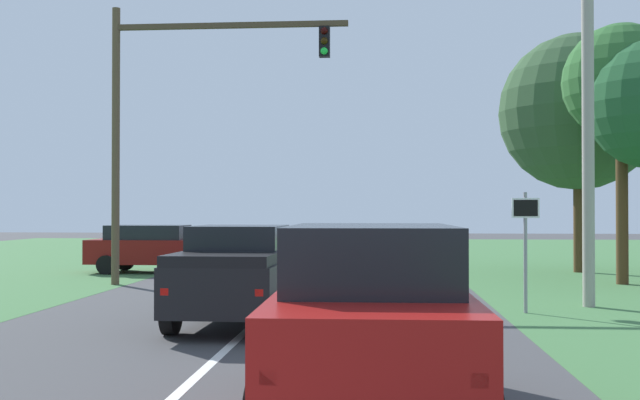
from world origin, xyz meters
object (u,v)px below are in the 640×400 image
(keep_moving_sign, at_px, (526,236))
(oak_tree_right, at_px, (578,112))
(extra_tree_1, at_px, (621,83))
(pickup_truck_lead, at_px, (241,273))
(utility_pole_right, at_px, (588,94))
(traffic_light, at_px, (172,103))
(crossing_suv_far, at_px, (153,247))
(red_suv_near, at_px, (372,318))

(keep_moving_sign, distance_m, oak_tree_right, 12.60)
(keep_moving_sign, relative_size, extra_tree_1, 0.33)
(pickup_truck_lead, bearing_deg, utility_pole_right, 22.22)
(traffic_light, height_order, crossing_suv_far, traffic_light)
(crossing_suv_far, bearing_deg, keep_moving_sign, -40.76)
(pickup_truck_lead, height_order, extra_tree_1, extra_tree_1)
(pickup_truck_lead, xyz_separation_m, keep_moving_sign, (5.98, 1.93, 0.70))
(utility_pole_right, bearing_deg, extra_tree_1, 65.53)
(keep_moving_sign, relative_size, utility_pole_right, 0.27)
(oak_tree_right, xyz_separation_m, extra_tree_1, (0.14, -4.44, 0.31))
(keep_moving_sign, relative_size, oak_tree_right, 0.31)
(traffic_light, xyz_separation_m, extra_tree_1, (13.66, 1.29, 0.65))
(traffic_light, distance_m, oak_tree_right, 14.68)
(traffic_light, relative_size, extra_tree_1, 1.06)
(traffic_light, bearing_deg, red_suv_near, -66.30)
(pickup_truck_lead, distance_m, traffic_light, 9.32)
(traffic_light, bearing_deg, crossing_suv_far, 113.70)
(crossing_suv_far, bearing_deg, pickup_truck_lead, -65.36)
(utility_pole_right, bearing_deg, pickup_truck_lead, -157.78)
(traffic_light, bearing_deg, utility_pole_right, -20.89)
(crossing_suv_far, xyz_separation_m, extra_tree_1, (15.56, -3.05, 5.24))
(red_suv_near, relative_size, traffic_light, 0.54)
(red_suv_near, distance_m, traffic_light, 15.92)
(pickup_truck_lead, xyz_separation_m, utility_pole_right, (7.66, 3.13, 3.99))
(pickup_truck_lead, distance_m, crossing_suv_far, 12.90)
(red_suv_near, distance_m, oak_tree_right, 21.59)
(red_suv_near, bearing_deg, crossing_suv_far, 113.70)
(crossing_suv_far, height_order, extra_tree_1, extra_tree_1)
(traffic_light, bearing_deg, pickup_truck_lead, -64.81)
(oak_tree_right, xyz_separation_m, utility_pole_right, (-2.38, -9.98, -0.86))
(pickup_truck_lead, bearing_deg, extra_tree_1, 40.41)
(pickup_truck_lead, distance_m, utility_pole_right, 9.19)
(keep_moving_sign, bearing_deg, utility_pole_right, 35.48)
(utility_pole_right, bearing_deg, keep_moving_sign, -144.52)
(traffic_light, relative_size, oak_tree_right, 0.97)
(keep_moving_sign, xyz_separation_m, utility_pole_right, (1.68, 1.20, 3.29))
(keep_moving_sign, bearing_deg, extra_tree_1, 58.05)
(traffic_light, bearing_deg, extra_tree_1, 5.40)
(red_suv_near, bearing_deg, extra_tree_1, 63.84)
(extra_tree_1, bearing_deg, pickup_truck_lead, -139.59)
(utility_pole_right, distance_m, extra_tree_1, 6.20)
(red_suv_near, xyz_separation_m, keep_moving_sign, (3.31, 8.55, 0.61))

